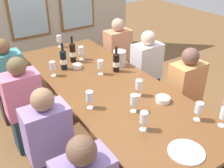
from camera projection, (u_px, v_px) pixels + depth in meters
The scene contains 25 objects.
ground_plane at pixel (108, 137), 3.18m from camera, with size 12.00×12.00×0.00m, color brown.
dining_table at pixel (107, 89), 2.85m from camera, with size 1.06×2.80×0.74m.
white_plate_0 at pixel (186, 152), 1.93m from camera, with size 0.27×0.27×0.01m, color white.
metal_pitcher at pixel (120, 58), 3.20m from camera, with size 0.16×0.16×0.19m.
wine_bottle_0 at pixel (73, 52), 3.28m from camera, with size 0.08×0.08×0.33m.
wine_bottle_1 at pixel (63, 59), 3.09m from camera, with size 0.08×0.08×0.33m.
wine_bottle_2 at pixel (116, 62), 3.04m from camera, with size 0.08×0.08×0.31m.
tasting_bowl_0 at pixel (163, 99), 2.52m from camera, with size 0.14×0.14×0.05m, color white.
tasting_bowl_1 at pixel (77, 66), 3.17m from camera, with size 0.11×0.11×0.05m, color white.
wine_glass_0 at pixel (90, 97), 2.38m from camera, with size 0.07×0.07×0.17m.
wine_glass_1 at pixel (224, 114), 2.15m from camera, with size 0.07×0.07×0.17m.
wine_glass_2 at pixel (139, 85), 2.57m from camera, with size 0.07×0.07×0.17m.
wine_glass_3 at pixel (53, 66), 2.94m from camera, with size 0.07×0.07×0.17m.
wine_glass_4 at pixel (199, 109), 2.22m from camera, with size 0.07×0.07×0.17m.
wine_glass_5 at pixel (100, 65), 2.98m from camera, with size 0.07×0.07×0.17m.
wine_glass_6 at pixel (134, 101), 2.33m from camera, with size 0.07×0.07×0.17m.
wine_glass_7 at pixel (59, 39), 3.73m from camera, with size 0.07×0.07×0.17m.
wine_glass_8 at pixel (144, 118), 2.10m from camera, with size 0.07×0.07×0.17m.
wine_glass_9 at pixel (81, 51), 3.35m from camera, with size 0.07×0.07×0.17m.
seated_person_2 at pixel (50, 147), 2.29m from camera, with size 0.38×0.24×1.11m.
seated_person_3 at pixel (184, 95), 3.03m from camera, with size 0.38×0.24×1.11m.
seated_person_4 at pixel (25, 107), 2.82m from camera, with size 0.38×0.24×1.11m.
seated_person_5 at pixel (146, 73), 3.54m from camera, with size 0.38×0.24×1.11m.
seated_person_6 at pixel (10, 83), 3.28m from camera, with size 0.38×0.24×1.11m.
seated_person_7 at pixel (118, 56), 4.04m from camera, with size 0.38×0.24×1.11m.
Camera 1 is at (-1.30, -2.09, 2.12)m, focal length 41.98 mm.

